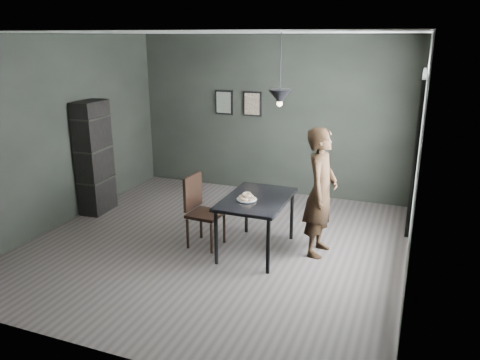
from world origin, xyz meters
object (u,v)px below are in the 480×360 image
(cafe_table, at_px, (256,203))
(woman, at_px, (321,192))
(shelf_unit, at_px, (94,158))
(wood_chair, at_px, (200,206))
(pendant_lamp, at_px, (280,97))
(white_plate, at_px, (247,200))

(cafe_table, bearing_deg, woman, 17.43)
(cafe_table, xyz_separation_m, shelf_unit, (-2.92, 0.49, 0.23))
(wood_chair, height_order, shelf_unit, shelf_unit)
(woman, bearing_deg, pendant_lamp, 109.53)
(wood_chair, distance_m, pendant_lamp, 1.82)
(woman, bearing_deg, shelf_unit, 90.52)
(cafe_table, relative_size, white_plate, 5.22)
(shelf_unit, xyz_separation_m, pendant_lamp, (3.17, -0.39, 1.15))
(white_plate, xyz_separation_m, woman, (0.87, 0.38, 0.09))
(cafe_table, relative_size, woman, 0.71)
(white_plate, distance_m, wood_chair, 0.72)
(white_plate, distance_m, woman, 0.95)
(wood_chair, bearing_deg, woman, 15.93)
(cafe_table, distance_m, white_plate, 0.18)
(woman, height_order, wood_chair, woman)
(cafe_table, height_order, pendant_lamp, pendant_lamp)
(white_plate, xyz_separation_m, pendant_lamp, (0.34, 0.24, 1.29))
(woman, distance_m, wood_chair, 1.62)
(wood_chair, xyz_separation_m, pendant_lamp, (1.03, 0.19, 1.49))
(shelf_unit, bearing_deg, woman, -7.85)
(woman, relative_size, shelf_unit, 0.93)
(cafe_table, relative_size, wood_chair, 1.22)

